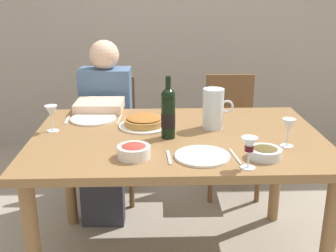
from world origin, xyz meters
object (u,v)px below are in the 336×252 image
dining_table (178,152)px  wine_glass_left_diner (288,127)px  wine_glass_right_diner (51,113)px  chair_left (110,129)px  chair_right (231,126)px  dinner_plate_right_setting (93,119)px  dinner_plate_left_setting (202,156)px  baked_tart (144,122)px  wine_bottle (168,113)px  diner_left (105,124)px  water_pitcher (213,111)px  olive_bowl (265,152)px  salad_bowl (134,150)px  wine_glass_centre (249,146)px

dining_table → wine_glass_left_diner: wine_glass_left_diner is taller
wine_glass_right_diner → chair_left: bearing=74.7°
chair_right → dinner_plate_right_setting: bearing=35.1°
wine_glass_left_diner → dinner_plate_left_setting: wine_glass_left_diner is taller
baked_tart → wine_glass_left_diner: 0.77m
wine_bottle → dinner_plate_right_setting: bearing=143.5°
diner_left → wine_glass_right_diner: bearing=71.2°
water_pitcher → olive_bowl: size_ratio=1.46×
olive_bowl → dinner_plate_right_setting: (-0.85, 0.59, -0.02)m
water_pitcher → chair_left: size_ratio=0.25×
dining_table → dinner_plate_left_setting: (0.09, -0.30, 0.10)m
salad_bowl → wine_glass_right_diner: wine_glass_right_diner is taller
dining_table → baked_tart: baked_tart is taller
salad_bowl → chair_left: bearing=101.3°
chair_right → dining_table: bearing=64.4°
olive_bowl → chair_right: chair_right is taller
dinner_plate_left_setting → wine_bottle: bearing=118.5°
wine_glass_right_diner → dinner_plate_left_setting: wine_glass_right_diner is taller
water_pitcher → wine_glass_centre: size_ratio=1.57×
dining_table → chair_right: bearing=63.8°
dining_table → dinner_plate_left_setting: size_ratio=5.98×
wine_glass_right_diner → dining_table: bearing=-7.5°
dinner_plate_right_setting → wine_glass_left_diner: bearing=-24.8°
wine_bottle → baked_tart: 0.24m
water_pitcher → salad_bowl: 0.58m
water_pitcher → diner_left: 0.87m
baked_tart → wine_glass_centre: size_ratio=2.02×
wine_bottle → baked_tart: (-0.12, 0.18, -0.10)m
salad_bowl → dinner_plate_right_setting: (-0.26, 0.57, -0.03)m
water_pitcher → chair_right: size_ratio=0.25×
wine_bottle → diner_left: size_ratio=0.27×
wine_bottle → wine_glass_right_diner: size_ratio=2.26×
dinner_plate_right_setting → wine_glass_centre: bearing=-43.2°
salad_bowl → chair_left: size_ratio=0.17×
olive_bowl → diner_left: (-0.83, 0.95, -0.17)m
dining_table → dinner_plate_right_setting: 0.56m
wine_glass_left_diner → wine_glass_right_diner: (-1.18, 0.27, 0.00)m
chair_right → wine_glass_right_diner: bearing=37.2°
wine_bottle → wine_glass_centre: (0.33, -0.39, -0.03)m
olive_bowl → wine_glass_right_diner: 1.11m
wine_glass_centre → salad_bowl: bearing=164.8°
diner_left → olive_bowl: bearing=133.0°
olive_bowl → salad_bowl: bearing=177.6°
wine_glass_left_diner → chair_right: 1.15m
dining_table → baked_tart: (-0.18, 0.15, 0.12)m
wine_glass_left_diner → wine_glass_centre: (-0.24, -0.24, 0.00)m
dining_table → wine_bottle: bearing=-146.2°
water_pitcher → wine_glass_centre: water_pitcher is taller
baked_tart → diner_left: bearing=119.6°
water_pitcher → olive_bowl: (0.18, -0.43, -0.07)m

